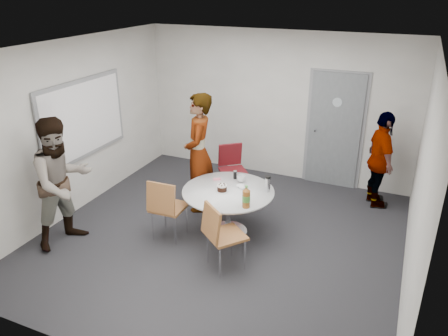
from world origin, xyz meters
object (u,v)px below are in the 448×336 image
at_px(chair_far, 232,165).
at_px(person_left, 62,182).
at_px(person_main, 199,153).
at_px(person_right, 380,160).
at_px(table, 230,197).
at_px(door, 335,131).
at_px(chair_near_left, 165,204).
at_px(chair_near_right, 219,231).
at_px(whiteboard, 84,119).

height_order(chair_far, person_left, person_left).
bearing_deg(person_main, person_right, 93.21).
xyz_separation_m(table, person_right, (1.87, 1.78, 0.20)).
bearing_deg(person_right, door, 35.52).
bearing_deg(table, chair_near_left, -144.77).
bearing_deg(chair_near_right, person_left, -134.82).
bearing_deg(person_left, table, -44.40).
relative_size(whiteboard, person_main, 0.99).
bearing_deg(door, chair_far, -143.65).
xyz_separation_m(chair_near_right, person_right, (1.66, 2.65, 0.24)).
distance_m(whiteboard, person_main, 1.90).
distance_m(chair_near_right, person_main, 1.77).
relative_size(chair_near_left, person_main, 0.49).
bearing_deg(table, person_main, 144.79).
bearing_deg(chair_near_left, table, 33.19).
bearing_deg(person_right, person_main, 92.62).
relative_size(chair_far, person_left, 0.49).
height_order(whiteboard, chair_near_left, whiteboard).
relative_size(door, table, 1.60).
relative_size(chair_near_right, person_main, 0.48).
distance_m(door, chair_near_right, 3.31).
relative_size(chair_near_left, person_left, 0.51).
xyz_separation_m(whiteboard, person_left, (0.51, -1.15, -0.52)).
bearing_deg(whiteboard, chair_far, 29.76).
bearing_deg(chair_near_right, door, 114.69).
bearing_deg(table, whiteboard, 179.28).
bearing_deg(chair_far, person_left, 17.63).
bearing_deg(chair_far, chair_near_right, 69.86).
distance_m(person_main, person_right, 2.93).
distance_m(chair_far, person_left, 2.82).
height_order(table, person_main, person_main).
relative_size(chair_far, person_right, 0.56).
height_order(whiteboard, chair_near_right, whiteboard).
bearing_deg(door, table, -113.89).
height_order(door, chair_near_right, door).
xyz_separation_m(chair_far, person_right, (2.35, 0.57, 0.25)).
distance_m(table, chair_far, 1.30).
height_order(whiteboard, table, whiteboard).
relative_size(table, person_main, 0.69).
relative_size(chair_near_right, chair_far, 1.03).
xyz_separation_m(door, table, (-1.02, -2.31, -0.42)).
height_order(door, person_main, door).
bearing_deg(person_main, table, 32.93).
bearing_deg(person_right, table, 111.08).
bearing_deg(person_main, whiteboard, -95.68).
bearing_deg(person_main, chair_near_left, -21.27).
bearing_deg(whiteboard, chair_near_left, -17.74).
bearing_deg(door, person_main, -135.41).
bearing_deg(chair_far, chair_near_left, 42.11).
bearing_deg(person_left, chair_far, -16.90).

